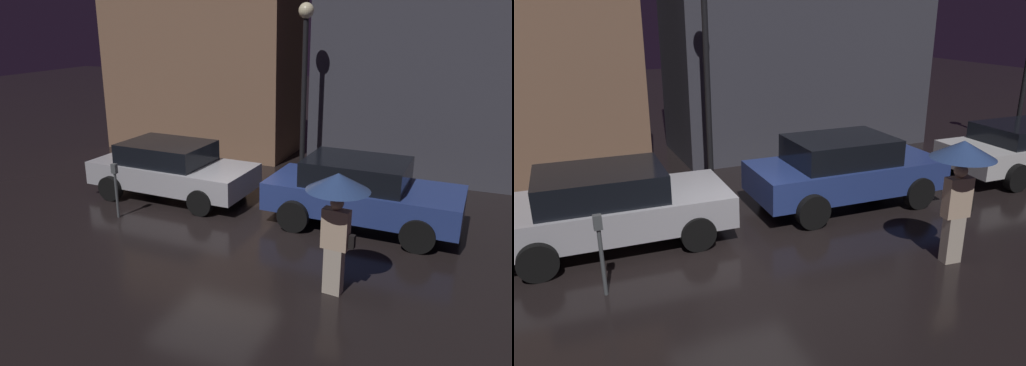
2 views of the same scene
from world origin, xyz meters
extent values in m
plane|color=black|center=(0.00, 0.00, 0.00)|extent=(60.00, 60.00, 0.00)
cube|color=#3D3D47|center=(4.36, 6.50, 4.14)|extent=(7.67, 3.00, 8.28)
cube|color=#B7B7BF|center=(-1.93, 1.49, 0.60)|extent=(4.21, 1.96, 0.58)
cube|color=black|center=(-2.09, 1.49, 1.15)|extent=(2.21, 1.68, 0.51)
cylinder|color=black|center=(-0.64, 2.40, 0.31)|extent=(0.63, 0.22, 0.63)
cylinder|color=black|center=(-0.64, 0.58, 0.31)|extent=(0.63, 0.22, 0.63)
cylinder|color=black|center=(-3.21, 2.40, 0.31)|extent=(0.63, 0.22, 0.63)
cylinder|color=black|center=(-3.21, 0.58, 0.31)|extent=(0.63, 0.22, 0.63)
cube|color=navy|center=(2.93, 1.45, 0.66)|extent=(4.19, 1.91, 0.62)
cube|color=black|center=(2.77, 1.45, 1.24)|extent=(2.20, 1.63, 0.54)
cylinder|color=black|center=(4.22, 2.34, 0.35)|extent=(0.69, 0.22, 0.69)
cylinder|color=black|center=(4.22, 0.56, 0.35)|extent=(0.69, 0.22, 0.69)
cylinder|color=black|center=(1.65, 2.34, 0.35)|extent=(0.69, 0.22, 0.69)
cylinder|color=black|center=(1.65, 0.56, 0.35)|extent=(0.69, 0.22, 0.69)
cylinder|color=black|center=(6.99, 2.27, 0.33)|extent=(0.67, 0.22, 0.67)
cylinder|color=black|center=(6.99, 0.46, 0.33)|extent=(0.67, 0.22, 0.67)
cube|color=beige|center=(3.10, -1.58, 0.41)|extent=(0.32, 0.23, 0.81)
cube|color=#D1B293|center=(3.10, -1.58, 1.15)|extent=(0.46, 0.25, 0.68)
sphere|color=tan|center=(3.10, -1.58, 1.60)|extent=(0.22, 0.22, 0.22)
cylinder|color=black|center=(3.10, -1.58, 1.42)|extent=(0.02, 0.02, 0.80)
cone|color=navy|center=(3.10, -1.58, 1.96)|extent=(1.03, 1.03, 0.28)
cube|color=black|center=(3.35, -1.58, 0.98)|extent=(0.17, 0.12, 0.22)
cylinder|color=#4C5154|center=(-2.32, -0.29, 0.53)|extent=(0.06, 0.06, 1.06)
cube|color=#4C5154|center=(-2.32, -0.29, 1.17)|extent=(0.12, 0.10, 0.22)
cylinder|color=black|center=(0.70, 3.99, 2.19)|extent=(0.14, 0.14, 4.37)
cylinder|color=black|center=(10.60, 3.58, 2.07)|extent=(0.14, 0.14, 4.15)
camera|label=1|loc=(4.86, -8.87, 4.38)|focal=35.00mm
camera|label=2|loc=(-2.76, -7.21, 4.00)|focal=35.00mm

